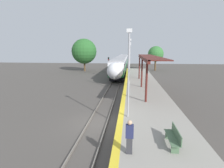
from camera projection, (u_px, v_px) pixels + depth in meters
ground_plane at (98, 123)px, 13.67m from camera, size 120.00×120.00×0.00m
rail_left at (89, 122)px, 13.72m from camera, size 0.08×90.00×0.15m
rail_right at (107, 123)px, 13.58m from camera, size 0.08×90.00×0.15m
train at (121, 63)px, 47.41m from camera, size 2.75×42.68×3.84m
platform_right at (151, 119)px, 13.16m from camera, size 4.84×64.00×0.97m
platform_bench at (174, 137)px, 8.59m from camera, size 0.44×1.80×0.89m
person_waiting at (129, 137)px, 7.88m from camera, size 0.36×0.22×1.61m
railway_signal at (109, 65)px, 36.41m from camera, size 0.28×0.28×4.10m
lamppost_near at (129, 69)px, 11.76m from camera, size 0.36×0.20×6.02m
lamppost_mid at (130, 60)px, 22.33m from camera, size 0.36×0.20×6.02m
lamppost_far at (130, 57)px, 32.91m from camera, size 0.36×0.20×6.02m
lamppost_farthest at (130, 55)px, 43.48m from camera, size 0.36×0.20×6.02m
station_canopy at (147, 58)px, 21.58m from camera, size 2.02×16.03×3.90m
background_tree_left at (84, 51)px, 45.44m from camera, size 6.46×6.46×8.43m
background_tree_right at (156, 54)px, 47.05m from camera, size 4.16×4.16×6.58m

